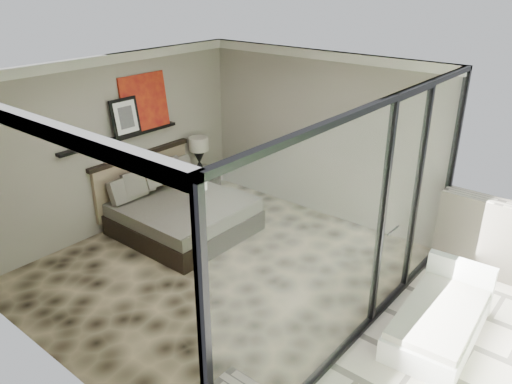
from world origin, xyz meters
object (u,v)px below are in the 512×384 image
Objects in this scene: table_lamp at (199,150)px; lounger at (440,319)px; bed at (179,212)px; nightstand at (203,183)px.

table_lamp is 0.39× the size of lounger.
table_lamp reaches higher than lounger.
bed is at bearing 178.43° from lounger.
lounger is at bearing -31.30° from nightstand.
lounger reaches higher than nightstand.
lounger is (4.29, 0.16, -0.13)m from bed.
table_lamp is 5.12m from lounger.
nightstand is 0.68m from table_lamp.
table_lamp is at bearing 120.39° from bed.
bed is 3.04× the size of table_lamp.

